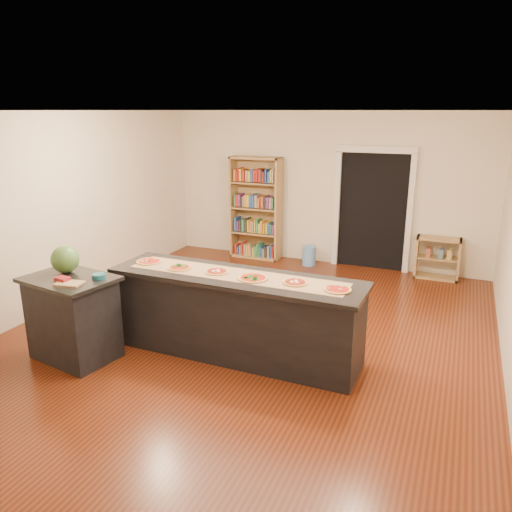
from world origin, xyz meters
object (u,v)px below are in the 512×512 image
at_px(side_counter, 73,317).
at_px(bookshelf, 256,208).
at_px(kitchen_island, 236,315).
at_px(watermelon, 65,259).
at_px(waste_bin, 309,256).
at_px(low_shelf, 437,258).

height_order(side_counter, bookshelf, bookshelf).
xyz_separation_m(kitchen_island, bookshelf, (-1.37, 3.86, 0.48)).
bearing_deg(watermelon, waste_bin, 69.84).
relative_size(low_shelf, watermelon, 2.28).
bearing_deg(waste_bin, bookshelf, 175.07).
xyz_separation_m(bookshelf, low_shelf, (3.38, 0.02, -0.62)).
xyz_separation_m(bookshelf, waste_bin, (1.13, -0.10, -0.80)).
bearing_deg(kitchen_island, watermelon, -159.54).
bearing_deg(side_counter, low_shelf, 61.04).
height_order(kitchen_island, waste_bin, kitchen_island).
distance_m(bookshelf, watermelon, 4.55).
relative_size(kitchen_island, low_shelf, 4.14).
height_order(kitchen_island, watermelon, watermelon).
bearing_deg(watermelon, side_counter, -40.24).
xyz_separation_m(side_counter, low_shelf, (3.72, 4.67, -0.14)).
xyz_separation_m(kitchen_island, waste_bin, (-0.24, 3.76, -0.31)).
relative_size(bookshelf, waste_bin, 5.32).
relative_size(bookshelf, watermelon, 6.17).
relative_size(bookshelf, low_shelf, 2.70).
bearing_deg(kitchen_island, waste_bin, 94.55).
bearing_deg(watermelon, low_shelf, 49.51).
xyz_separation_m(side_counter, bookshelf, (0.34, 4.65, 0.48)).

